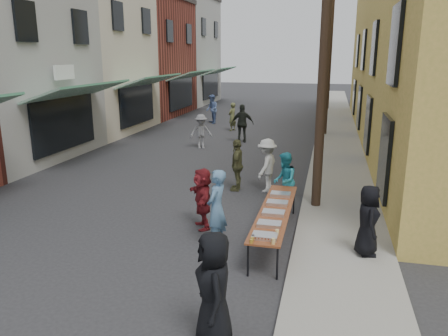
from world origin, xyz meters
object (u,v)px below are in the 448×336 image
at_px(utility_pole_far, 330,52).
at_px(utility_pole_near, 325,46).
at_px(guest_front_c, 284,181).
at_px(server, 368,220).
at_px(utility_pole_mid, 329,50).
at_px(catering_tray_sausage, 265,236).
at_px(serving_table, 275,212).
at_px(guest_front_a, 214,290).

bearing_deg(utility_pole_far, utility_pole_near, -90.00).
relative_size(guest_front_c, server, 1.05).
height_order(utility_pole_near, server, utility_pole_near).
distance_m(utility_pole_mid, catering_tray_sausage, 16.59).
bearing_deg(utility_pole_near, serving_table, -109.18).
height_order(utility_pole_far, guest_front_a, utility_pole_far).
bearing_deg(serving_table, utility_pole_far, 88.12).
relative_size(utility_pole_far, guest_front_a, 4.98).
bearing_deg(server, guest_front_c, 29.42).
relative_size(serving_table, server, 2.60).
distance_m(utility_pole_far, serving_table, 26.78).
distance_m(utility_pole_mid, guest_front_a, 18.93).
bearing_deg(server, serving_table, 69.53).
height_order(utility_pole_near, serving_table, utility_pole_near).
distance_m(serving_table, catering_tray_sausage, 1.65).
xyz_separation_m(guest_front_c, server, (2.06, -2.81, 0.06)).
distance_m(utility_pole_near, catering_tray_sausage, 5.63).
height_order(utility_pole_far, server, utility_pole_far).
distance_m(catering_tray_sausage, server, 2.34).
height_order(catering_tray_sausage, guest_front_a, guest_front_a).
bearing_deg(guest_front_c, serving_table, -4.95).
height_order(utility_pole_far, catering_tray_sausage, utility_pole_far).
bearing_deg(utility_pole_mid, catering_tray_sausage, -93.08).
relative_size(catering_tray_sausage, guest_front_c, 0.31).
bearing_deg(utility_pole_near, server, -68.82).
bearing_deg(utility_pole_near, guest_front_c, -168.55).
xyz_separation_m(utility_pole_near, guest_front_a, (-1.28, -6.54, -3.60)).
relative_size(serving_table, catering_tray_sausage, 8.00).
relative_size(guest_front_a, guest_front_c, 1.12).
bearing_deg(guest_front_a, catering_tray_sausage, 145.64).
distance_m(serving_table, server, 2.09).
bearing_deg(catering_tray_sausage, utility_pole_far, 88.23).
height_order(utility_pole_mid, serving_table, utility_pole_mid).
distance_m(utility_pole_far, guest_front_a, 30.78).
bearing_deg(utility_pole_far, guest_front_c, -92.13).
relative_size(serving_table, guest_front_a, 2.21).
xyz_separation_m(utility_pole_far, guest_front_c, (-0.90, -24.18, -3.69)).
xyz_separation_m(serving_table, guest_front_a, (-0.41, -4.04, 0.19)).
bearing_deg(catering_tray_sausage, guest_front_a, -99.68).
bearing_deg(utility_pole_near, utility_pole_far, 90.00).
xyz_separation_m(utility_pole_mid, guest_front_a, (-1.28, -18.54, -3.60)).
height_order(utility_pole_mid, utility_pole_far, same).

